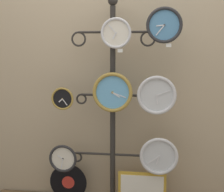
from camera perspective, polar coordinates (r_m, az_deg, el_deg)
shop_wall at (r=2.75m, az=0.56°, el=8.38°), size 4.40×0.04×2.80m
display_stand at (r=2.68m, az=0.14°, el=-5.91°), size 0.73×0.34×1.84m
clock_top_center at (r=2.49m, az=0.74°, el=11.43°), size 0.24×0.04×0.24m
clock_top_right at (r=2.47m, az=9.54°, el=12.66°), size 0.28×0.04×0.28m
clock_middle_left at (r=2.62m, az=-9.02°, el=-0.47°), size 0.19×0.04×0.19m
clock_middle_center at (r=2.51m, az=0.10°, el=0.67°), size 0.33×0.04×0.33m
clock_middle_right at (r=2.50m, az=8.17°, el=0.14°), size 0.31×0.04×0.31m
clock_bottom_left at (r=2.74m, az=-8.94°, el=-11.21°), size 0.24×0.04×0.24m
clock_bottom_right at (r=2.61m, az=8.57°, el=-10.84°), size 0.31×0.04×0.31m
vinyl_record at (r=2.92m, az=-8.00°, el=-15.35°), size 0.34×0.01×0.34m
picture_frame at (r=2.77m, az=5.50°, el=-16.88°), size 0.40×0.02×0.32m
price_tag_upper at (r=2.49m, az=1.50°, el=8.30°), size 0.04×0.00×0.03m
price_tag_mid at (r=2.47m, az=10.33°, el=9.12°), size 0.04×0.00×0.03m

